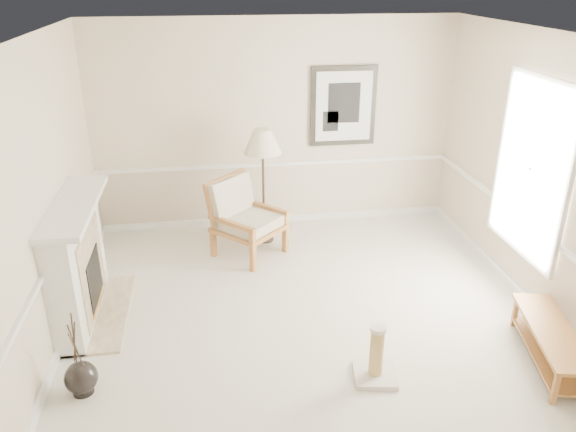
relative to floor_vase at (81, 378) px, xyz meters
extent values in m
plane|color=silver|center=(2.15, 0.66, -0.15)|extent=(5.50, 5.50, 0.00)
cube|color=beige|center=(2.15, 3.41, 1.30)|extent=(5.00, 0.04, 2.90)
cube|color=beige|center=(2.15, -2.09, 1.30)|extent=(5.00, 0.04, 2.90)
cube|color=beige|center=(-0.35, 0.66, 1.30)|extent=(0.04, 5.50, 2.90)
cube|color=beige|center=(4.65, 0.66, 1.30)|extent=(0.04, 5.50, 2.90)
cube|color=white|center=(2.15, 0.66, 2.75)|extent=(5.00, 5.50, 0.04)
cube|color=white|center=(2.15, 3.39, -0.10)|extent=(4.95, 0.04, 0.10)
cube|color=white|center=(2.15, 3.39, 0.75)|extent=(4.95, 0.04, 0.05)
cube|color=white|center=(4.61, 1.06, 1.35)|extent=(0.03, 1.20, 1.80)
cube|color=white|center=(4.60, 1.06, 1.35)|extent=(0.05, 1.34, 1.94)
cube|color=black|center=(3.10, 3.38, 1.55)|extent=(0.92, 0.04, 1.10)
cube|color=white|center=(3.10, 3.36, 1.55)|extent=(0.78, 0.01, 0.96)
cube|color=black|center=(3.10, 3.35, 1.60)|extent=(0.45, 0.01, 0.55)
cube|color=white|center=(-0.21, 1.26, 0.47)|extent=(0.28, 1.50, 1.25)
cube|color=white|center=(-0.16, 1.26, 1.13)|extent=(0.46, 1.64, 0.06)
cube|color=#C6B28E|center=(-0.06, 1.26, 0.40)|extent=(0.02, 1.05, 0.95)
cube|color=black|center=(-0.05, 1.26, 0.27)|extent=(0.02, 0.62, 0.58)
cube|color=gold|center=(-0.05, 1.26, 0.01)|extent=(0.01, 0.66, 0.05)
cube|color=#C6B28E|center=(-0.05, 1.26, -0.14)|extent=(0.60, 1.50, 0.03)
sphere|color=black|center=(0.00, 0.00, 0.01)|extent=(0.29, 0.29, 0.29)
cylinder|color=black|center=(0.00, 0.00, -0.11)|extent=(0.18, 0.18, 0.08)
cylinder|color=black|center=(0.00, 0.00, 0.38)|extent=(0.09, 0.09, 0.45)
cylinder|color=black|center=(0.00, 0.00, 0.35)|extent=(0.11, 0.11, 0.37)
cylinder|color=black|center=(0.00, 0.00, 0.42)|extent=(0.05, 0.05, 0.53)
cube|color=olive|center=(1.68, 1.96, 0.05)|extent=(0.09, 0.09, 0.41)
cube|color=olive|center=(1.21, 2.43, 0.05)|extent=(0.09, 0.09, 0.41)
cube|color=olive|center=(2.15, 2.43, 0.05)|extent=(0.09, 0.09, 0.41)
cube|color=olive|center=(1.68, 2.90, 0.05)|extent=(0.09, 0.09, 0.41)
cube|color=olive|center=(1.68, 2.43, 0.22)|extent=(1.06, 1.06, 0.05)
cube|color=olive|center=(1.44, 2.67, 0.55)|extent=(0.65, 0.66, 0.59)
cube|color=olive|center=(1.45, 2.20, 0.40)|extent=(0.58, 0.58, 0.05)
cube|color=olive|center=(1.92, 2.67, 0.40)|extent=(0.58, 0.58, 0.05)
cube|color=white|center=(1.68, 2.43, 0.32)|extent=(0.97, 0.97, 0.13)
cube|color=white|center=(1.48, 2.63, 0.58)|extent=(0.64, 0.64, 0.53)
cylinder|color=black|center=(1.91, 2.82, -0.14)|extent=(0.25, 0.25, 0.03)
cylinder|color=black|center=(1.91, 2.82, 0.57)|extent=(0.03, 0.03, 1.41)
cone|color=beige|center=(1.91, 2.82, 1.26)|extent=(0.61, 0.61, 0.31)
cube|color=olive|center=(4.30, -0.19, 0.19)|extent=(0.65, 1.33, 0.04)
cube|color=olive|center=(4.30, -0.19, -0.06)|extent=(0.58, 1.22, 0.03)
cube|color=olive|center=(4.03, -0.73, 0.01)|extent=(0.05, 0.05, 0.33)
cube|color=olive|center=(4.28, 0.41, 0.01)|extent=(0.05, 0.05, 0.33)
cube|color=olive|center=(4.57, 0.34, 0.01)|extent=(0.05, 0.05, 0.33)
cube|color=beige|center=(2.61, -0.17, -0.13)|extent=(0.44, 0.44, 0.05)
cylinder|color=tan|center=(2.61, -0.17, 0.12)|extent=(0.12, 0.12, 0.46)
cylinder|color=beige|center=(2.61, -0.17, 0.37)|extent=(0.14, 0.14, 0.04)
camera|label=1|loc=(1.23, -4.14, 3.28)|focal=35.00mm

